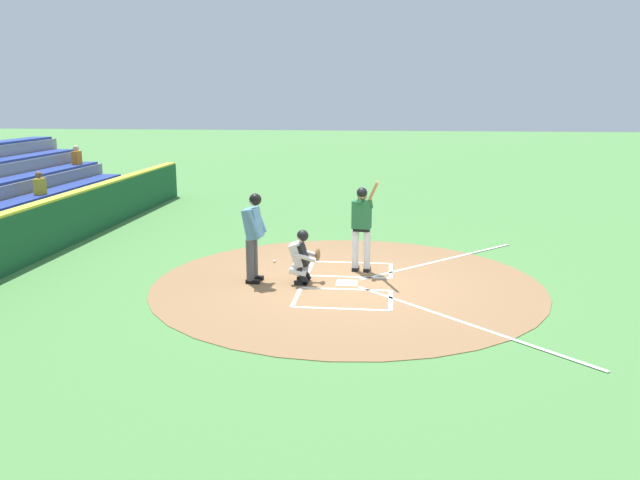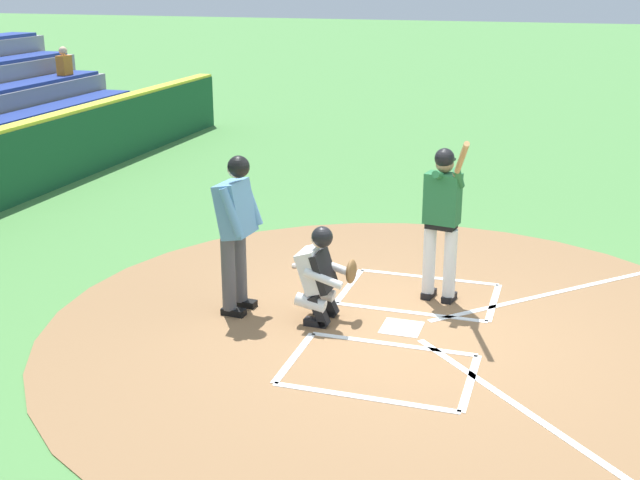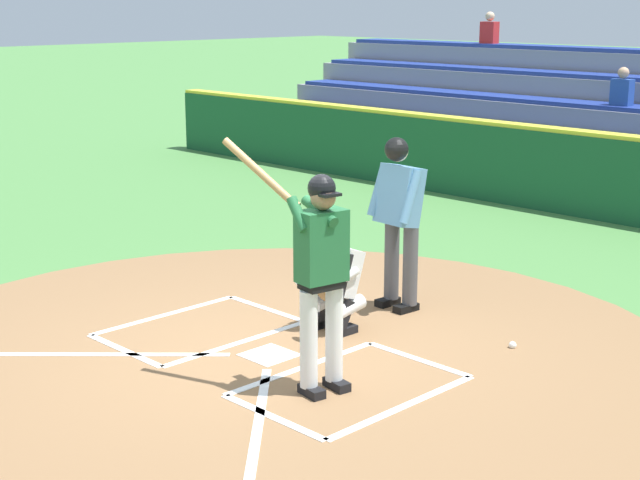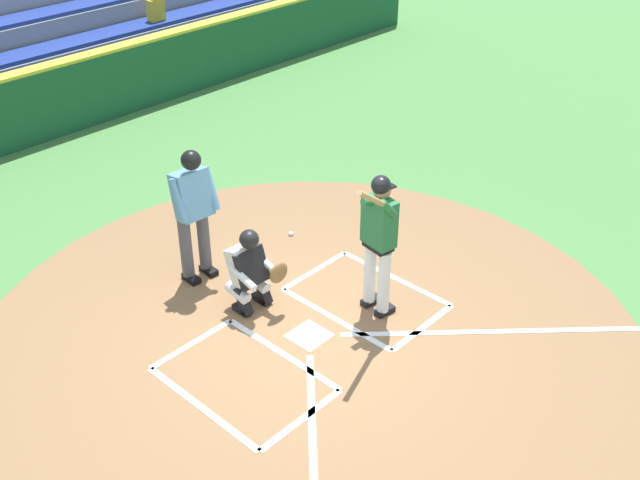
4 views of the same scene
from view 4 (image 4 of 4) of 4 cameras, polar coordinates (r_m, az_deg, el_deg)
name	(u,v)px [view 4 (image 4 of 4)]	position (r m, az deg, el deg)	size (l,w,h in m)	color
ground_plane	(309,336)	(9.21, -0.81, -7.17)	(120.00, 120.00, 0.00)	#4C8442
dirt_circle	(309,336)	(9.21, -0.81, -7.15)	(8.00, 8.00, 0.01)	olive
home_plate_and_chalk	(366,369)	(8.76, 3.40, -9.56)	(7.93, 4.91, 0.01)	white
batter	(379,236)	(9.02, 4.39, 0.32)	(1.02, 0.60, 2.13)	white
catcher	(251,268)	(9.37, -5.17, -2.07)	(0.59, 0.61, 1.13)	black
plate_umpire	(193,206)	(9.77, -9.42, 2.48)	(0.60, 0.44, 1.86)	#4C4C51
baseball	(291,234)	(11.08, -2.17, 0.48)	(0.07, 0.07, 0.07)	white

